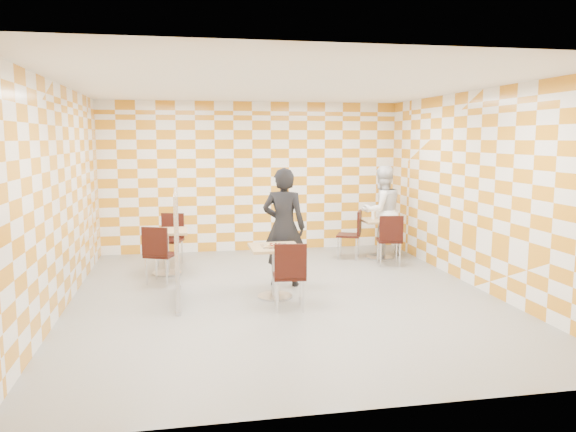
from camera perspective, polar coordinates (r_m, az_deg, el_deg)
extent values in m
plane|color=gray|center=(8.21, -0.43, -8.18)|extent=(7.00, 7.00, 0.00)
plane|color=white|center=(7.92, -0.45, 13.15)|extent=(7.00, 7.00, 0.00)
plane|color=white|center=(11.38, -3.62, 3.98)|extent=(6.00, 0.00, 6.00)
plane|color=white|center=(7.96, -22.21, 1.73)|extent=(0.00, 7.00, 7.00)
plane|color=white|center=(8.97, 18.80, 2.52)|extent=(0.00, 7.00, 7.00)
cube|color=tan|center=(8.00, -1.36, -3.23)|extent=(0.70, 0.70, 0.04)
cylinder|color=#A5A5AA|center=(8.08, -1.35, -5.74)|extent=(0.08, 0.08, 0.70)
cylinder|color=#A5A5AA|center=(8.17, -1.34, -8.16)|extent=(0.50, 0.50, 0.03)
cube|color=tan|center=(10.77, 9.35, -0.45)|extent=(0.70, 0.70, 0.04)
cylinder|color=#A5A5AA|center=(10.83, 9.31, -2.33)|extent=(0.08, 0.08, 0.70)
cylinder|color=#A5A5AA|center=(10.90, 9.27, -4.17)|extent=(0.50, 0.50, 0.03)
cube|color=tan|center=(9.61, -12.29, -1.54)|extent=(0.70, 0.70, 0.04)
cylinder|color=#A5A5AA|center=(9.67, -12.22, -3.64)|extent=(0.08, 0.08, 0.70)
cylinder|color=#A5A5AA|center=(9.75, -12.16, -5.69)|extent=(0.50, 0.50, 0.03)
cube|color=black|center=(7.52, 0.12, -6.14)|extent=(0.46, 0.46, 0.04)
cube|color=black|center=(7.27, 0.27, -4.61)|extent=(0.42, 0.08, 0.45)
cylinder|color=silver|center=(7.76, 1.26, -7.49)|extent=(0.03, 0.03, 0.43)
cylinder|color=silver|center=(7.73, -1.27, -7.55)|extent=(0.03, 0.03, 0.43)
cylinder|color=silver|center=(7.44, 1.56, -8.19)|extent=(0.03, 0.03, 0.43)
cylinder|color=silver|center=(7.40, -1.08, -8.25)|extent=(0.03, 0.03, 0.43)
cube|color=black|center=(10.27, 10.23, -2.46)|extent=(0.50, 0.50, 0.04)
cube|color=black|center=(10.03, 10.45, -1.26)|extent=(0.42, 0.12, 0.45)
cylinder|color=silver|center=(10.51, 10.96, -3.55)|extent=(0.03, 0.03, 0.43)
cylinder|color=silver|center=(10.45, 9.12, -3.57)|extent=(0.03, 0.03, 0.43)
cylinder|color=silver|center=(10.18, 11.30, -3.93)|extent=(0.03, 0.03, 0.43)
cylinder|color=silver|center=(10.12, 9.40, -3.95)|extent=(0.03, 0.03, 0.43)
cube|color=black|center=(10.71, 6.17, -1.96)|extent=(0.56, 0.56, 0.04)
cube|color=black|center=(10.64, 7.26, -0.67)|extent=(0.21, 0.40, 0.45)
cylinder|color=silver|center=(10.94, 5.39, -2.99)|extent=(0.03, 0.03, 0.43)
cylinder|color=silver|center=(10.61, 5.12, -3.33)|extent=(0.03, 0.03, 0.43)
cylinder|color=silver|center=(10.90, 7.16, -3.06)|extent=(0.03, 0.03, 0.43)
cylinder|color=silver|center=(10.56, 6.95, -3.40)|extent=(0.03, 0.03, 0.43)
cube|color=black|center=(9.09, -12.79, -3.89)|extent=(0.55, 0.55, 0.04)
cube|color=black|center=(8.86, -13.39, -2.55)|extent=(0.40, 0.20, 0.45)
cylinder|color=silver|center=(9.22, -11.34, -5.17)|extent=(0.03, 0.03, 0.43)
cylinder|color=silver|center=(9.36, -13.26, -5.03)|extent=(0.03, 0.03, 0.43)
cylinder|color=silver|center=(8.92, -12.22, -5.64)|extent=(0.03, 0.03, 0.43)
cylinder|color=silver|center=(9.06, -14.18, -5.49)|extent=(0.03, 0.03, 0.43)
cube|color=black|center=(10.30, -11.93, -2.48)|extent=(0.53, 0.53, 0.04)
cube|color=black|center=(10.44, -11.62, -0.94)|extent=(0.41, 0.16, 0.45)
cylinder|color=silver|center=(10.24, -13.09, -3.91)|extent=(0.03, 0.03, 0.43)
cylinder|color=silver|center=(10.13, -11.27, -3.98)|extent=(0.03, 0.03, 0.43)
cylinder|color=silver|center=(10.55, -12.48, -3.54)|extent=(0.03, 0.03, 0.43)
cylinder|color=silver|center=(10.45, -10.71, -3.61)|extent=(0.03, 0.03, 0.43)
cube|color=white|center=(7.93, -11.22, -2.97)|extent=(0.02, 1.30, 1.40)
cube|color=#B2B2B7|center=(7.83, -11.36, 2.21)|extent=(0.05, 1.30, 0.05)
cube|color=#B2B2B7|center=(8.10, -11.08, -7.98)|extent=(0.05, 1.30, 0.05)
cube|color=#B2B2B7|center=(7.29, -11.25, -3.92)|extent=(0.05, 0.05, 1.50)
cylinder|color=#B2B2B7|center=(7.49, -11.09, -9.73)|extent=(0.08, 0.08, 0.05)
cube|color=#B2B2B7|center=(8.57, -11.20, -2.16)|extent=(0.05, 0.05, 1.50)
cylinder|color=#B2B2B7|center=(8.74, -11.06, -7.17)|extent=(0.08, 0.08, 0.05)
imported|color=black|center=(8.67, -0.42, -1.12)|extent=(0.78, 0.65, 1.83)
imported|color=white|center=(11.01, 9.51, 0.49)|extent=(0.97, 0.83, 1.75)
cube|color=silver|center=(7.98, -1.33, -3.10)|extent=(0.38, 0.34, 0.01)
cone|color=tan|center=(7.98, -1.33, -3.01)|extent=(0.40, 0.40, 0.02)
cone|color=#F2D88C|center=(7.99, -1.36, -2.88)|extent=(0.33, 0.33, 0.01)
cylinder|color=maroon|center=(7.87, -1.65, -2.99)|extent=(0.04, 0.04, 0.01)
cylinder|color=maroon|center=(7.89, -0.87, -2.95)|extent=(0.04, 0.04, 0.01)
cylinder|color=maroon|center=(7.95, -1.31, -2.87)|extent=(0.04, 0.04, 0.01)
cylinder|color=maroon|center=(7.99, -1.72, -2.82)|extent=(0.04, 0.04, 0.01)
cylinder|color=maroon|center=(7.99, -0.92, -2.82)|extent=(0.04, 0.04, 0.01)
torus|color=black|center=(7.95, -0.94, -2.86)|extent=(0.03, 0.03, 0.01)
torus|color=black|center=(7.91, -1.41, -2.92)|extent=(0.03, 0.03, 0.01)
torus|color=black|center=(8.01, -1.24, -2.78)|extent=(0.03, 0.03, 0.01)
torus|color=black|center=(7.94, -1.81, -2.88)|extent=(0.03, 0.03, 0.01)
cylinder|color=white|center=(10.77, 8.64, 0.10)|extent=(0.06, 0.06, 0.16)
cylinder|color=red|center=(10.75, 8.65, 0.63)|extent=(0.04, 0.04, 0.04)
cylinder|color=black|center=(10.90, 9.91, 0.27)|extent=(0.07, 0.07, 0.20)
cylinder|color=red|center=(10.89, 9.93, 0.87)|extent=(0.03, 0.03, 0.03)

